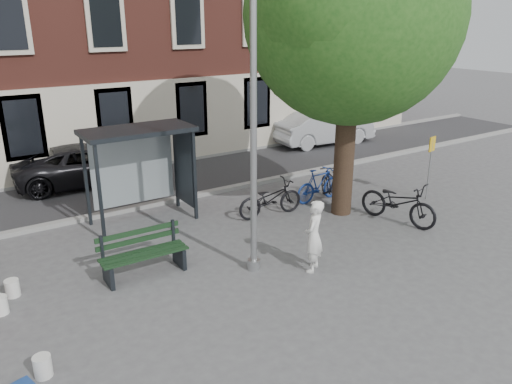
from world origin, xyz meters
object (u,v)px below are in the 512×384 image
object	(u,v)px
lamppost	(254,149)
car_dark	(89,164)
bike_d	(330,185)
bus_shelter	(152,151)
bike_c	(398,202)
notice_sign	(431,154)
bike_b	(319,185)
car_silver	(324,127)
bench	(143,255)
painter	(314,236)
bike_a	(270,199)

from	to	relation	value
lamppost	car_dark	size ratio (longest dim) A/B	1.27
lamppost	bike_d	bearing A→B (deg)	29.05
bus_shelter	bike_c	xyz separation A→B (m)	(5.39, -3.99, -1.33)
notice_sign	lamppost	bearing A→B (deg)	175.72
bus_shelter	bike_c	world-z (taller)	bus_shelter
bike_b	bike_d	distance (m)	0.36
lamppost	car_silver	xyz separation A→B (m)	(9.06, 8.13, -2.03)
bench	car_dark	xyz separation A→B (m)	(0.87, 7.09, 0.22)
bus_shelter	car_silver	size ratio (longest dim) A/B	0.62
bus_shelter	painter	size ratio (longest dim) A/B	1.73
bike_a	notice_sign	distance (m)	5.17
bike_c	bike_b	bearing A→B (deg)	92.07
bench	bike_a	size ratio (longest dim) A/B	0.96
bike_b	car_silver	size ratio (longest dim) A/B	0.38
bike_a	car_silver	distance (m)	8.97
painter	notice_sign	bearing A→B (deg)	159.16
bus_shelter	bike_b	bearing A→B (deg)	-17.56
bus_shelter	bike_a	xyz separation A→B (m)	(2.75, -1.68, -1.40)
bench	bike_d	distance (m)	6.66
lamppost	bike_b	distance (m)	5.36
lamppost	car_silver	size ratio (longest dim) A/B	1.33
bike_a	bench	bearing A→B (deg)	111.59
lamppost	painter	size ratio (longest dim) A/B	3.72
car_dark	lamppost	bearing A→B (deg)	-165.23
bike_d	bench	bearing A→B (deg)	33.39
car_silver	notice_sign	world-z (taller)	notice_sign
bench	notice_sign	bearing A→B (deg)	-0.77
bike_c	car_dark	bearing A→B (deg)	113.25
lamppost	car_silver	distance (m)	12.34
bike_a	car_dark	distance (m)	6.74
bench	bike_b	world-z (taller)	bike_b
bike_a	notice_sign	size ratio (longest dim) A/B	1.00
bench	bike_d	size ratio (longest dim) A/B	1.14
bike_a	notice_sign	world-z (taller)	notice_sign
lamppost	bench	size ratio (longest dim) A/B	3.22
car_silver	lamppost	bearing A→B (deg)	136.83
bus_shelter	bike_d	size ratio (longest dim) A/B	1.71
lamppost	car_dark	xyz separation A→B (m)	(-1.25, 8.24, -2.12)
bus_shelter	painter	world-z (taller)	bus_shelter
bus_shelter	bench	world-z (taller)	bus_shelter
bus_shelter	car_silver	xyz separation A→B (m)	(9.67, 4.03, -1.16)
bike_d	notice_sign	distance (m)	3.16
bike_b	bike_c	distance (m)	2.59
painter	car_silver	xyz separation A→B (m)	(7.98, 8.88, -0.06)
bus_shelter	car_silver	world-z (taller)	bus_shelter
car_dark	notice_sign	world-z (taller)	notice_sign
lamppost	bike_c	distance (m)	5.27
bike_a	bus_shelter	bearing A→B (deg)	63.57
bike_d	bike_b	bearing A→B (deg)	-5.43
bike_c	car_silver	distance (m)	9.09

